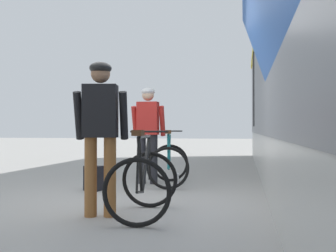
# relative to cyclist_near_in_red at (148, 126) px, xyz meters

# --- Properties ---
(ground_plane) EXTENTS (80.00, 80.00, 0.00)m
(ground_plane) POSITION_rel_cyclist_near_in_red_xyz_m (0.41, -1.95, -1.05)
(ground_plane) COLOR #A09E99
(cyclist_near_in_red) EXTENTS (0.61, 0.31, 1.76)m
(cyclist_near_in_red) POSITION_rel_cyclist_near_in_red_xyz_m (0.00, 0.00, 0.00)
(cyclist_near_in_red) COLOR #232328
(cyclist_near_in_red) RESTS_ON ground
(cyclist_far_in_dark) EXTENTS (0.65, 0.38, 1.76)m
(cyclist_far_in_dark) POSITION_rel_cyclist_near_in_red_xyz_m (0.13, -2.73, 0.00)
(cyclist_far_in_dark) COLOR #935B2D
(cyclist_far_in_dark) RESTS_ON ground
(bicycle_near_teal) EXTENTS (0.87, 1.17, 0.99)m
(bicycle_near_teal) POSITION_rel_cyclist_near_in_red_xyz_m (0.42, -0.13, -0.65)
(bicycle_near_teal) COLOR black
(bicycle_near_teal) RESTS_ON ground
(bicycle_far_black) EXTENTS (0.82, 1.14, 0.99)m
(bicycle_far_black) POSITION_rel_cyclist_near_in_red_xyz_m (0.61, -2.63, -0.65)
(bicycle_far_black) COLOR black
(bicycle_far_black) RESTS_ON ground
(backpack_on_platform) EXTENTS (0.32, 0.25, 0.40)m
(backpack_on_platform) POSITION_rel_cyclist_near_in_red_xyz_m (-0.68, -0.94, -0.85)
(backpack_on_platform) COLOR black
(backpack_on_platform) RESTS_ON ground
(water_bottle_near_the_bikes) EXTENTS (0.07, 0.07, 0.21)m
(water_bottle_near_the_bikes) POSITION_rel_cyclist_near_in_red_xyz_m (0.55, -0.06, -0.95)
(water_bottle_near_the_bikes) COLOR silver
(water_bottle_near_the_bikes) RESTS_ON ground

